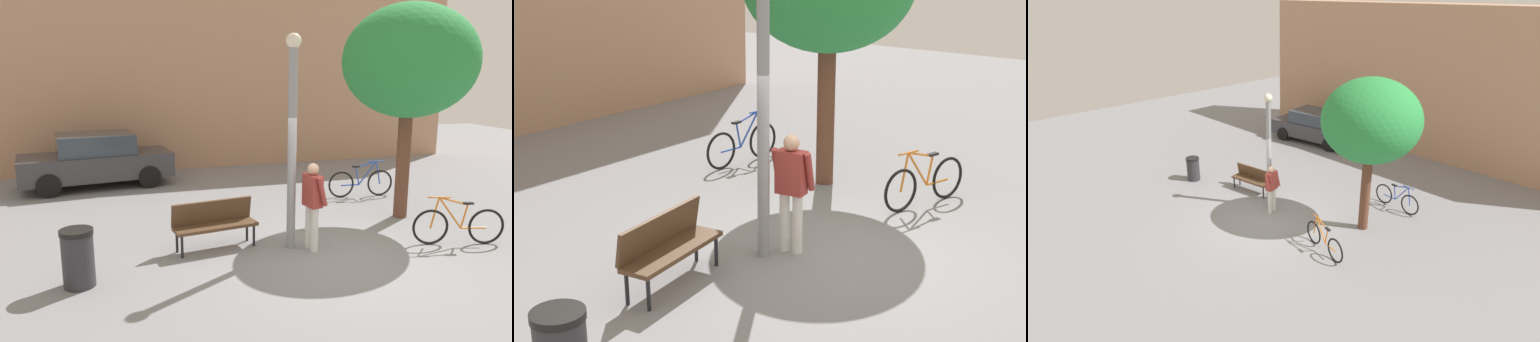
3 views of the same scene
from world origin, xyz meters
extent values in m
plane|color=gray|center=(0.00, 0.00, 0.00)|extent=(36.00, 36.00, 0.00)
cube|color=tan|center=(0.00, 9.84, 3.24)|extent=(17.42, 2.00, 6.48)
cylinder|color=gray|center=(-0.72, 0.69, 1.87)|extent=(0.16, 0.16, 3.73)
sphere|color=#F2EACC|center=(-0.72, 0.69, 3.85)|extent=(0.28, 0.28, 0.28)
cylinder|color=white|center=(-0.39, 0.58, 0.42)|extent=(0.14, 0.14, 0.85)
cylinder|color=white|center=(-0.36, 0.38, 0.42)|extent=(0.14, 0.14, 0.85)
cube|color=#9E3833|center=(-0.38, 0.48, 1.15)|extent=(0.28, 0.43, 0.60)
sphere|color=tan|center=(-0.38, 0.48, 1.56)|extent=(0.22, 0.22, 0.22)
cylinder|color=#9E3833|center=(-0.37, 0.74, 1.18)|extent=(0.24, 0.12, 0.55)
cylinder|color=#9E3833|center=(-0.29, 0.24, 1.18)|extent=(0.24, 0.12, 0.55)
cube|color=#513823|center=(-2.11, 1.02, 0.45)|extent=(1.65, 0.68, 0.06)
cube|color=#513823|center=(-2.14, 1.21, 0.70)|extent=(1.60, 0.37, 0.44)
cylinder|color=black|center=(-1.37, 0.97, 0.21)|extent=(0.05, 0.05, 0.42)
cylinder|color=black|center=(-2.79, 0.75, 0.21)|extent=(0.05, 0.05, 0.42)
cylinder|color=black|center=(-1.42, 1.29, 0.21)|extent=(0.05, 0.05, 0.42)
cylinder|color=black|center=(-2.84, 1.07, 0.21)|extent=(0.05, 0.05, 0.42)
cylinder|color=brown|center=(2.44, 1.82, 1.26)|extent=(0.31, 0.31, 2.52)
ellipsoid|color=#2A8E41|center=(2.44, 1.82, 3.54)|extent=(2.92, 2.92, 2.48)
torus|color=black|center=(1.94, 0.04, 0.36)|extent=(0.70, 0.24, 0.71)
torus|color=black|center=(3.00, -0.25, 0.36)|extent=(0.70, 0.24, 0.71)
cylinder|color=orange|center=(2.29, -0.05, 0.64)|extent=(0.49, 0.17, 0.64)
cylinder|color=orange|center=(2.34, -0.07, 0.88)|extent=(0.57, 0.19, 0.18)
cylinder|color=orange|center=(2.56, -0.13, 0.57)|extent=(0.14, 0.07, 0.48)
cylinder|color=orange|center=(2.76, -0.18, 0.33)|extent=(0.49, 0.17, 0.04)
cylinder|color=orange|center=(2.00, 0.03, 0.64)|extent=(0.17, 0.08, 0.63)
cube|color=black|center=(2.61, -0.14, 0.83)|extent=(0.21, 0.13, 0.04)
cylinder|color=orange|center=(2.06, 0.01, 0.95)|extent=(0.43, 0.15, 0.03)
torus|color=black|center=(3.00, 3.66, 0.36)|extent=(0.71, 0.13, 0.71)
torus|color=black|center=(1.90, 3.78, 0.36)|extent=(0.71, 0.13, 0.71)
cylinder|color=blue|center=(2.63, 3.70, 0.64)|extent=(0.50, 0.09, 0.64)
cylinder|color=blue|center=(2.58, 3.71, 0.88)|extent=(0.58, 0.10, 0.18)
cylinder|color=blue|center=(2.35, 3.73, 0.57)|extent=(0.14, 0.05, 0.48)
cylinder|color=blue|center=(2.15, 3.75, 0.33)|extent=(0.50, 0.09, 0.04)
cylinder|color=blue|center=(2.93, 3.67, 0.64)|extent=(0.17, 0.05, 0.63)
cube|color=black|center=(2.30, 3.74, 0.83)|extent=(0.21, 0.10, 0.04)
cylinder|color=blue|center=(2.87, 3.67, 0.95)|extent=(0.44, 0.08, 0.03)
cube|color=#38383D|center=(-4.32, 7.03, 0.62)|extent=(4.39, 2.25, 0.70)
cube|color=#333D47|center=(-4.32, 7.03, 1.25)|extent=(2.29, 1.83, 0.60)
cylinder|color=black|center=(-3.10, 8.01, 0.32)|extent=(0.66, 0.30, 0.64)
cylinder|color=black|center=(-2.88, 6.42, 0.32)|extent=(0.66, 0.30, 0.64)
cylinder|color=black|center=(-5.77, 7.64, 0.32)|extent=(0.66, 0.30, 0.64)
cylinder|color=black|center=(-5.55, 6.06, 0.32)|extent=(0.66, 0.30, 0.64)
cylinder|color=#2D2D33|center=(-4.52, 0.07, 0.43)|extent=(0.49, 0.49, 0.86)
cylinder|color=black|center=(-4.52, 0.07, 0.90)|extent=(0.52, 0.52, 0.08)
camera|label=1|loc=(-3.95, -7.59, 3.36)|focal=34.12mm
camera|label=2|loc=(-8.20, -5.26, 4.22)|focal=53.13mm
camera|label=3|loc=(9.24, -8.31, 7.04)|focal=30.20mm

